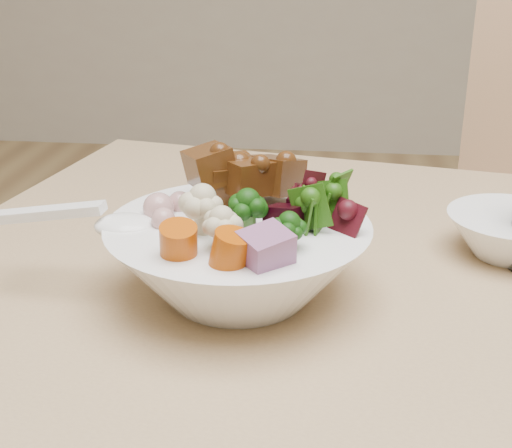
# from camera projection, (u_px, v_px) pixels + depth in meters

# --- Properties ---
(food_bowl) EXTENTS (0.25, 0.25, 0.13)m
(food_bowl) POSITION_uv_depth(u_px,v_px,m) (241.00, 254.00, 0.67)
(food_bowl) COLOR white
(food_bowl) RESTS_ON dining_table
(soup_spoon) EXTENTS (0.16, 0.05, 0.03)m
(soup_spoon) POSITION_uv_depth(u_px,v_px,m) (105.00, 222.00, 0.67)
(soup_spoon) COLOR white
(soup_spoon) RESTS_ON food_bowl
(side_bowl) EXTENTS (0.14, 0.14, 0.05)m
(side_bowl) POSITION_uv_depth(u_px,v_px,m) (510.00, 235.00, 0.77)
(side_bowl) COLOR white
(side_bowl) RESTS_ON dining_table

